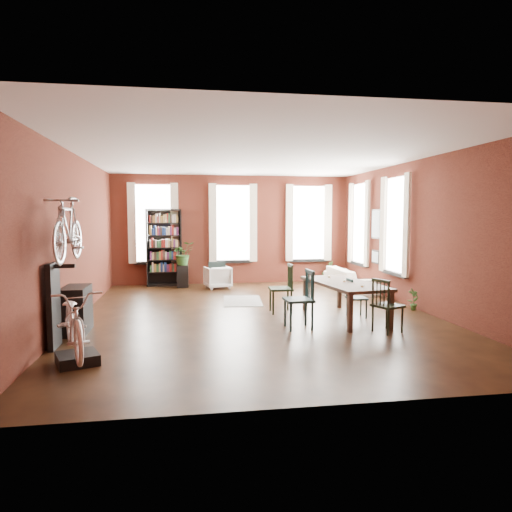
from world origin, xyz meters
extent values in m
plane|color=black|center=(0.00, 0.00, 0.00)|extent=(9.00, 9.00, 0.00)
cube|color=silver|center=(0.00, 0.00, 3.20)|extent=(7.00, 9.00, 0.04)
cube|color=#441811|center=(0.00, 4.50, 1.60)|extent=(7.00, 0.04, 3.20)
cube|color=#441811|center=(0.00, -4.50, 1.60)|extent=(7.00, 0.04, 3.20)
cube|color=#441811|center=(-3.50, 0.00, 1.60)|extent=(0.04, 9.00, 3.20)
cube|color=#441811|center=(3.50, 0.00, 1.60)|extent=(0.04, 9.00, 3.20)
cube|color=white|center=(-2.30, 4.47, 1.80)|extent=(1.00, 0.04, 2.20)
cube|color=beige|center=(-2.30, 4.40, 1.80)|extent=(1.40, 0.06, 2.30)
cube|color=white|center=(0.00, 4.47, 1.80)|extent=(1.00, 0.04, 2.20)
cube|color=beige|center=(0.00, 4.40, 1.80)|extent=(1.40, 0.06, 2.30)
cube|color=white|center=(2.30, 4.47, 1.80)|extent=(1.00, 0.04, 2.20)
cube|color=beige|center=(2.30, 4.40, 1.80)|extent=(1.40, 0.06, 2.30)
cube|color=white|center=(3.47, 1.00, 1.80)|extent=(0.04, 1.00, 2.20)
cube|color=beige|center=(3.40, 1.00, 1.80)|extent=(0.06, 1.40, 2.30)
cube|color=white|center=(3.47, 3.20, 1.80)|extent=(0.04, 1.00, 2.20)
cube|color=beige|center=(3.40, 3.20, 1.80)|extent=(0.06, 1.40, 2.30)
cube|color=black|center=(3.46, 2.10, 1.80)|extent=(0.04, 0.55, 0.75)
cube|color=black|center=(3.46, 2.10, 0.95)|extent=(0.04, 0.45, 0.35)
cube|color=#4F3C2F|center=(1.63, -0.59, 0.36)|extent=(1.25, 2.23, 0.72)
cube|color=#1C3C3E|center=(0.56, -1.21, 0.52)|extent=(0.50, 0.50, 1.04)
cube|color=#1E2F1C|center=(0.53, 0.16, 0.50)|extent=(0.48, 0.48, 1.01)
cube|color=black|center=(2.02, -1.69, 0.46)|extent=(0.56, 0.56, 0.93)
cube|color=#193738|center=(1.92, -0.51, 0.39)|extent=(0.36, 0.36, 0.77)
cube|color=black|center=(-2.00, 4.30, 1.10)|extent=(1.00, 0.32, 2.20)
imported|color=silver|center=(-0.53, 3.56, 0.34)|extent=(0.77, 0.74, 0.68)
imported|color=beige|center=(2.95, 2.60, 0.41)|extent=(0.61, 2.08, 0.81)
cube|color=black|center=(-0.09, 1.55, 0.01)|extent=(1.00, 1.48, 0.01)
cube|color=black|center=(-2.89, -2.66, 0.07)|extent=(0.67, 0.67, 0.15)
cube|color=black|center=(-3.40, -1.80, 0.65)|extent=(0.16, 0.60, 1.30)
cube|color=black|center=(-3.28, -0.90, 0.40)|extent=(0.40, 0.80, 0.80)
cube|color=black|center=(-1.49, 3.92, 0.31)|extent=(0.32, 0.32, 0.62)
imported|color=#2E5421|center=(2.88, 4.30, 0.14)|extent=(0.47, 0.70, 0.29)
imported|color=#316026|center=(3.37, -0.06, 0.08)|extent=(0.37, 0.52, 0.17)
imported|color=silver|center=(-2.91, -2.68, 1.01)|extent=(0.86, 1.05, 1.72)
imported|color=#A5A8AD|center=(-3.15, -1.80, 2.13)|extent=(0.47, 1.00, 1.66)
imported|color=#285220|center=(-1.47, 3.94, 0.88)|extent=(0.81, 0.85, 0.51)
camera|label=1|loc=(-1.44, -8.99, 2.00)|focal=32.00mm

